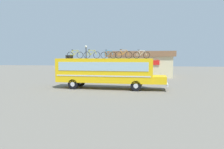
% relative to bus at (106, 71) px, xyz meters
% --- Properties ---
extents(ground_plane, '(120.00, 120.00, 0.00)m').
position_rel_bus_xyz_m(ground_plane, '(-0.20, -0.00, -1.85)').
color(ground_plane, slate).
extents(bus, '(11.27, 2.53, 3.12)m').
position_rel_bus_xyz_m(bus, '(0.00, 0.00, 0.00)').
color(bus, yellow).
rests_on(bus, ground).
extents(luggage_bag_1, '(0.72, 0.36, 0.35)m').
position_rel_bus_xyz_m(luggage_bag_1, '(-4.14, 0.18, 1.45)').
color(luggage_bag_1, black).
rests_on(luggage_bag_1, bus).
extents(rooftop_bicycle_1, '(1.80, 0.44, 0.94)m').
position_rel_bus_xyz_m(rooftop_bicycle_1, '(-3.40, -0.02, 1.66)').
color(rooftop_bicycle_1, black).
rests_on(rooftop_bicycle_1, bus).
extents(rooftop_bicycle_2, '(1.81, 0.44, 0.96)m').
position_rel_bus_xyz_m(rooftop_bicycle_2, '(-1.68, 0.37, 1.67)').
color(rooftop_bicycle_2, black).
rests_on(rooftop_bicycle_2, bus).
extents(rooftop_bicycle_3, '(1.67, 0.44, 0.91)m').
position_rel_bus_xyz_m(rooftop_bicycle_3, '(0.16, 0.26, 1.65)').
color(rooftop_bicycle_3, black).
rests_on(rooftop_bicycle_3, bus).
extents(rooftop_bicycle_4, '(1.72, 0.44, 0.93)m').
position_rel_bus_xyz_m(rooftop_bicycle_4, '(1.83, -0.36, 1.66)').
color(rooftop_bicycle_4, black).
rests_on(rooftop_bicycle_4, bus).
extents(rooftop_bicycle_5, '(1.65, 0.44, 0.87)m').
position_rel_bus_xyz_m(rooftop_bicycle_5, '(3.58, -0.01, 1.64)').
color(rooftop_bicycle_5, black).
rests_on(rooftop_bicycle_5, bus).
extents(roadside_building, '(11.22, 7.31, 4.27)m').
position_rel_bus_xyz_m(roadside_building, '(2.55, 15.74, 0.34)').
color(roadside_building, beige).
rests_on(roadside_building, ground).
extents(street_lamp, '(0.29, 0.29, 4.83)m').
position_rel_bus_xyz_m(street_lamp, '(-4.08, 5.67, 0.97)').
color(street_lamp, '#38383D').
rests_on(street_lamp, ground).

